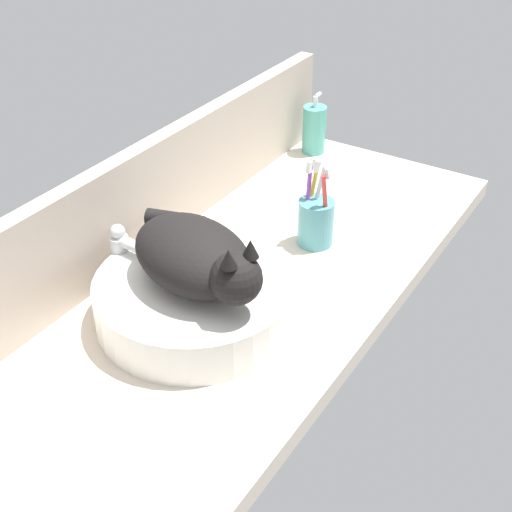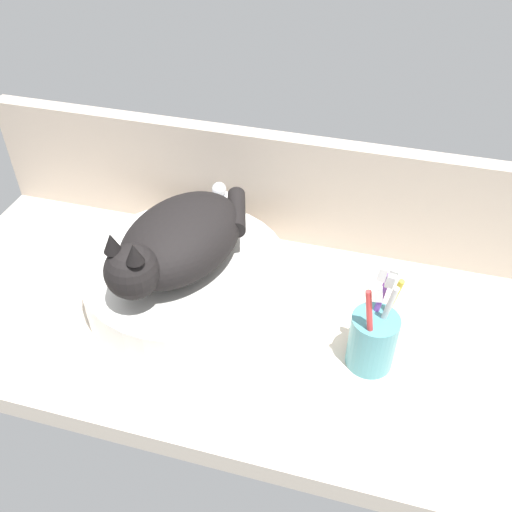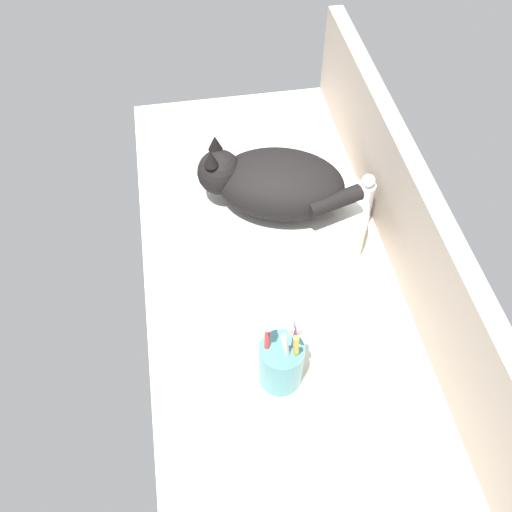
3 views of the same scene
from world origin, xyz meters
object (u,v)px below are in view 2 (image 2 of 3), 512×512
object	(u,v)px
sink_basin	(186,280)
cat	(177,242)
faucet	(218,213)
toothbrush_cup	(373,338)

from	to	relation	value
sink_basin	cat	xyz separation A→B (cm)	(-0.33, -1.33, 9.87)
faucet	toothbrush_cup	world-z (taller)	toothbrush_cup
faucet	cat	bearing A→B (deg)	-92.87
toothbrush_cup	faucet	bearing A→B (deg)	145.39
sink_basin	cat	size ratio (longest dim) A/B	1.18
faucet	toothbrush_cup	size ratio (longest dim) A/B	0.73
cat	faucet	world-z (taller)	cat
toothbrush_cup	sink_basin	bearing A→B (deg)	169.59
sink_basin	toothbrush_cup	xyz separation A→B (cm)	(33.66, -6.19, 1.41)
sink_basin	cat	bearing A→B (deg)	-104.07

